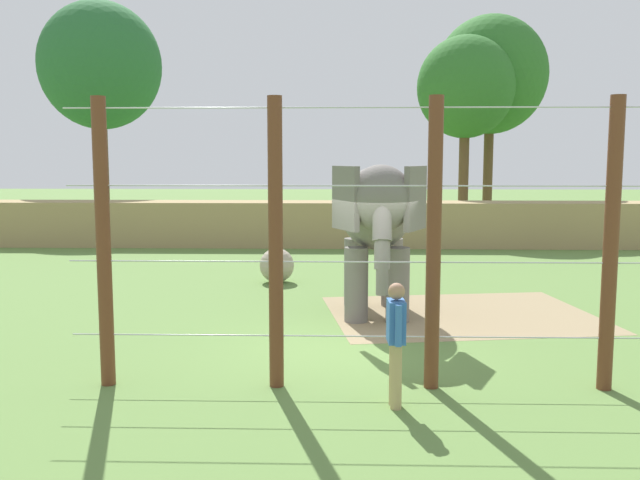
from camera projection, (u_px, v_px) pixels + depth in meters
The scene contains 10 objects.
ground_plane at pixel (351, 344), 12.26m from camera, with size 120.00×120.00×0.00m, color #5B7F3D.
dirt_patch at pixel (461, 314), 14.59m from camera, with size 5.43×4.17×0.01m, color #937F5B.
embankment_wall at pixel (345, 224), 25.75m from camera, with size 36.00×1.80×1.65m, color tan.
elephant at pixel (377, 216), 14.12m from camera, with size 1.80×4.27×3.17m.
enrichment_ball at pixel (277, 265), 18.25m from camera, with size 0.91×0.91×0.91m, color tan.
cable_fence at pixel (354, 244), 9.74m from camera, with size 8.16×0.21×4.14m.
zookeeper at pixel (396, 339), 9.07m from camera, with size 0.24×0.58×1.67m.
tree_far_left at pixel (491, 75), 31.87m from camera, with size 5.17×5.17×9.80m.
tree_left_of_centre at pixel (100, 66), 33.09m from camera, with size 5.79×5.79×10.72m.
tree_behind_wall at pixel (466, 88), 30.09m from camera, with size 4.23×4.23×8.57m.
Camera 1 is at (-0.21, -11.96, 3.30)m, focal length 38.78 mm.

